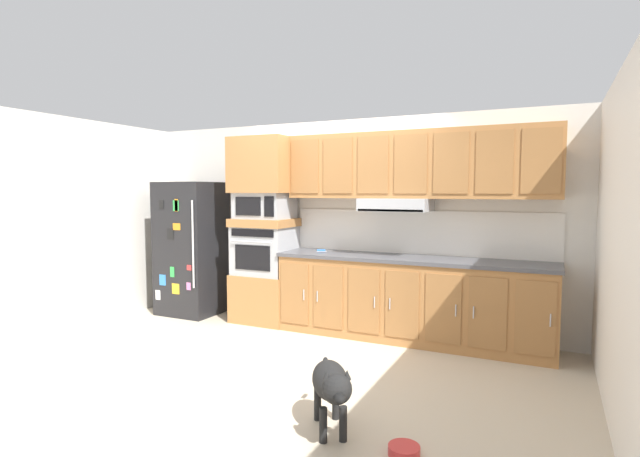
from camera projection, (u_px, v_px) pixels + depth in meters
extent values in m
plane|color=beige|center=(301.00, 347.00, 5.13)|extent=(9.60, 9.60, 0.00)
cube|color=silver|center=(343.00, 223.00, 6.04)|extent=(6.20, 0.12, 2.50)
cube|color=silver|center=(108.00, 222.00, 6.24)|extent=(0.12, 7.10, 2.50)
cube|color=white|center=(616.00, 241.00, 3.84)|extent=(0.12, 7.10, 2.50)
cube|color=black|center=(192.00, 248.00, 6.55)|extent=(0.76, 0.70, 1.76)
cylinder|color=silver|center=(193.00, 244.00, 6.06)|extent=(0.02, 0.02, 1.10)
cube|color=green|center=(176.00, 206.00, 6.16)|extent=(0.09, 0.01, 0.14)
cube|color=black|center=(161.00, 204.00, 6.26)|extent=(0.07, 0.01, 0.11)
cube|color=black|center=(170.00, 234.00, 6.23)|extent=(0.11, 0.01, 0.14)
cube|color=white|center=(158.00, 295.00, 6.39)|extent=(0.08, 0.01, 0.13)
cube|color=pink|center=(189.00, 286.00, 6.16)|extent=(0.06, 0.01, 0.10)
cube|color=gold|center=(176.00, 289.00, 6.26)|extent=(0.12, 0.01, 0.13)
cube|color=green|center=(172.00, 272.00, 6.26)|extent=(0.06, 0.01, 0.13)
cube|color=red|center=(189.00, 268.00, 6.14)|extent=(0.07, 0.01, 0.07)
cube|color=orange|center=(177.00, 227.00, 6.18)|extent=(0.12, 0.01, 0.09)
cube|color=orange|center=(176.00, 205.00, 6.16)|extent=(0.05, 0.01, 0.16)
cube|color=#337FDB|center=(163.00, 280.00, 6.34)|extent=(0.10, 0.01, 0.14)
cube|color=#A8703D|center=(266.00, 297.00, 6.18)|extent=(0.74, 0.62, 0.60)
cube|color=#A8AAAF|center=(265.00, 250.00, 6.13)|extent=(0.70, 0.58, 0.60)
cube|color=black|center=(252.00, 258.00, 5.87)|extent=(0.49, 0.01, 0.30)
cube|color=black|center=(252.00, 233.00, 5.84)|extent=(0.59, 0.01, 0.09)
cylinder|color=#A8AAAF|center=(251.00, 242.00, 5.83)|extent=(0.56, 0.02, 0.02)
cube|color=#A8703D|center=(265.00, 222.00, 6.10)|extent=(0.74, 0.62, 0.10)
cube|color=#A8AAAF|center=(265.00, 206.00, 6.09)|extent=(0.64, 0.53, 0.32)
cube|color=black|center=(248.00, 206.00, 5.87)|extent=(0.35, 0.01, 0.22)
cube|color=black|center=(269.00, 207.00, 5.74)|extent=(0.13, 0.01, 0.24)
cube|color=#A8703D|center=(265.00, 165.00, 6.05)|extent=(0.74, 0.62, 0.68)
cube|color=#A8703D|center=(410.00, 300.00, 5.37)|extent=(2.98, 0.60, 0.88)
cube|color=#9A6738|center=(295.00, 294.00, 5.64)|extent=(0.36, 0.01, 0.70)
cylinder|color=#BCBCC1|center=(304.00, 295.00, 5.57)|extent=(0.01, 0.01, 0.12)
cube|color=#9A6738|center=(328.00, 297.00, 5.45)|extent=(0.36, 0.01, 0.70)
cylinder|color=#BCBCC1|center=(317.00, 296.00, 5.50)|extent=(0.01, 0.01, 0.12)
cube|color=#9A6738|center=(364.00, 301.00, 5.27)|extent=(0.36, 0.01, 0.70)
cylinder|color=#BCBCC1|center=(374.00, 302.00, 5.20)|extent=(0.01, 0.01, 0.12)
cube|color=#9A6738|center=(402.00, 305.00, 5.09)|extent=(0.36, 0.01, 0.70)
cylinder|color=#BCBCC1|center=(390.00, 304.00, 5.13)|extent=(0.01, 0.01, 0.12)
cube|color=#9A6738|center=(443.00, 309.00, 4.91)|extent=(0.36, 0.01, 0.70)
cylinder|color=#BCBCC1|center=(456.00, 311.00, 4.84)|extent=(0.01, 0.01, 0.12)
cube|color=#9A6738|center=(487.00, 313.00, 4.72)|extent=(0.36, 0.01, 0.70)
cylinder|color=#BCBCC1|center=(474.00, 312.00, 4.76)|extent=(0.01, 0.01, 0.12)
cube|color=#9A6738|center=(535.00, 318.00, 4.54)|extent=(0.36, 0.01, 0.70)
cylinder|color=#BCBCC1|center=(550.00, 320.00, 4.47)|extent=(0.01, 0.01, 0.12)
cube|color=#4C4C51|center=(410.00, 259.00, 5.33)|extent=(3.02, 0.64, 0.04)
cube|color=silver|center=(417.00, 232.00, 5.57)|extent=(3.02, 0.02, 0.50)
cube|color=#A8703D|center=(415.00, 165.00, 5.37)|extent=(2.98, 0.34, 0.74)
cube|color=#A8AAAF|center=(396.00, 205.00, 5.42)|extent=(0.76, 0.48, 0.14)
cube|color=black|center=(390.00, 210.00, 5.23)|extent=(0.72, 0.04, 0.02)
cube|color=#9A6738|center=(305.00, 167.00, 5.76)|extent=(0.36, 0.01, 0.63)
cube|color=#9A6738|center=(338.00, 166.00, 5.58)|extent=(0.36, 0.01, 0.63)
cube|color=#9A6738|center=(373.00, 165.00, 5.39)|extent=(0.36, 0.01, 0.63)
cube|color=#9A6738|center=(411.00, 164.00, 5.21)|extent=(0.36, 0.01, 0.63)
cube|color=#9A6738|center=(451.00, 163.00, 5.03)|extent=(0.36, 0.01, 0.63)
cube|color=#9A6738|center=(494.00, 162.00, 4.84)|extent=(0.36, 0.01, 0.63)
cube|color=#9A6738|center=(541.00, 161.00, 4.66)|extent=(0.36, 0.01, 0.63)
cylinder|color=blue|center=(321.00, 251.00, 5.81)|extent=(0.10, 0.07, 0.03)
cylinder|color=silver|center=(322.00, 252.00, 5.70)|extent=(0.11, 0.07, 0.01)
ellipsoid|color=black|center=(330.00, 380.00, 3.33)|extent=(0.45, 0.51, 0.24)
sphere|color=black|center=(337.00, 389.00, 3.01)|extent=(0.19, 0.19, 0.19)
ellipsoid|color=black|center=(339.00, 398.00, 2.92)|extent=(0.12, 0.13, 0.07)
cone|color=black|center=(347.00, 375.00, 3.03)|extent=(0.05, 0.05, 0.06)
cone|color=black|center=(326.00, 376.00, 3.01)|extent=(0.05, 0.05, 0.06)
cylinder|color=black|center=(324.00, 362.00, 3.61)|extent=(0.10, 0.13, 0.11)
cylinder|color=black|center=(343.00, 424.00, 3.19)|extent=(0.05, 0.05, 0.23)
cylinder|color=black|center=(323.00, 425.00, 3.18)|extent=(0.05, 0.05, 0.23)
cylinder|color=black|center=(336.00, 403.00, 3.51)|extent=(0.05, 0.05, 0.23)
cylinder|color=black|center=(318.00, 404.00, 3.49)|extent=(0.05, 0.05, 0.23)
cylinder|color=red|center=(404.00, 450.00, 3.03)|extent=(0.20, 0.20, 0.06)
cylinder|color=brown|center=(404.00, 449.00, 3.03)|extent=(0.15, 0.15, 0.03)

